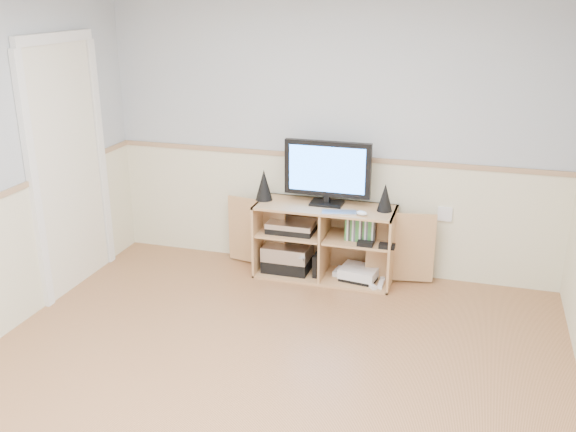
% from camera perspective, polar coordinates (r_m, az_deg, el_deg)
% --- Properties ---
extents(room, '(4.04, 4.54, 2.54)m').
position_cam_1_polar(room, '(3.59, -4.61, 0.39)').
color(room, tan).
rests_on(room, ground).
extents(media_cabinet, '(1.86, 0.45, 0.65)m').
position_cam_1_polar(media_cabinet, '(5.61, 3.40, -2.04)').
color(media_cabinet, tan).
rests_on(media_cabinet, floor).
extents(monitor, '(0.74, 0.18, 0.55)m').
position_cam_1_polar(monitor, '(5.41, 3.52, 4.04)').
color(monitor, black).
rests_on(monitor, media_cabinet).
extents(speaker_left, '(0.15, 0.15, 0.27)m').
position_cam_1_polar(speaker_left, '(5.58, -2.15, 2.78)').
color(speaker_left, black).
rests_on(speaker_left, media_cabinet).
extents(speaker_right, '(0.13, 0.13, 0.24)m').
position_cam_1_polar(speaker_right, '(5.35, 8.62, 1.65)').
color(speaker_right, black).
rests_on(speaker_right, media_cabinet).
extents(keyboard, '(0.30, 0.17, 0.01)m').
position_cam_1_polar(keyboard, '(5.29, 4.56, 0.33)').
color(keyboard, silver).
rests_on(keyboard, media_cabinet).
extents(mouse, '(0.11, 0.09, 0.04)m').
position_cam_1_polar(mouse, '(5.25, 6.58, 0.26)').
color(mouse, white).
rests_on(mouse, media_cabinet).
extents(av_components, '(0.50, 0.30, 0.47)m').
position_cam_1_polar(av_components, '(5.68, 0.11, -2.97)').
color(av_components, black).
rests_on(av_components, media_cabinet).
extents(game_consoles, '(0.46, 0.30, 0.11)m').
position_cam_1_polar(game_consoles, '(5.60, 6.26, -5.09)').
color(game_consoles, white).
rests_on(game_consoles, media_cabinet).
extents(game_cases, '(0.26, 0.14, 0.19)m').
position_cam_1_polar(game_cases, '(5.43, 6.52, -1.15)').
color(game_cases, '#3F8C3F').
rests_on(game_cases, media_cabinet).
extents(wall_outlet, '(0.12, 0.03, 0.12)m').
position_cam_1_polar(wall_outlet, '(5.57, 13.78, 0.18)').
color(wall_outlet, white).
rests_on(wall_outlet, wall_back).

